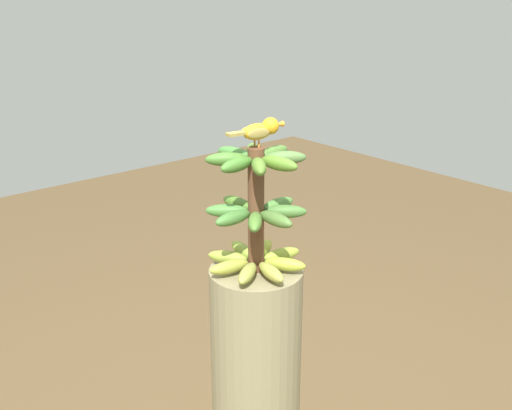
{
  "coord_description": "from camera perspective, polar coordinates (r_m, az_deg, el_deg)",
  "views": [
    {
      "loc": [
        0.98,
        1.15,
        1.71
      ],
      "look_at": [
        0.0,
        0.0,
        1.16
      ],
      "focal_mm": 42.56,
      "sensor_mm": 36.0,
      "label": 1
    }
  ],
  "objects": [
    {
      "name": "perched_bird",
      "position": [
        1.57,
        0.46,
        7.1
      ],
      "size": [
        0.17,
        0.06,
        0.07
      ],
      "color": "#C68933",
      "rests_on": "banana_bunch"
    },
    {
      "name": "banana_bunch",
      "position": [
        1.62,
        -0.01,
        -0.56
      ],
      "size": [
        0.28,
        0.28,
        0.35
      ],
      "color": "brown",
      "rests_on": "banana_tree"
    }
  ]
}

